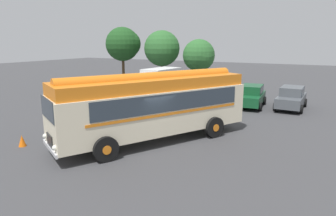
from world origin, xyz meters
The scene contains 11 objects.
ground_plane centered at (0.00, 0.00, 0.00)m, with size 120.00×120.00×0.00m, color #3D3D3F.
vintage_bus centered at (-0.12, 0.46, 1.89)m, with size 6.98×10.03×3.49m.
car_near_left centered at (-3.56, 11.11, 0.85)m, with size 2.03×4.24×1.66m.
car_mid_left centered at (-0.69, 11.29, 0.85)m, with size 2.35×4.38×1.66m.
car_mid_right centered at (2.30, 11.05, 0.85)m, with size 2.20×4.32×1.66m.
car_far_right centered at (5.12, 11.66, 0.85)m, with size 2.03×4.23×1.66m.
box_van centered at (-6.46, 11.59, 1.36)m, with size 2.72×5.92×2.50m.
tree_far_left centered at (-14.02, 16.95, 4.66)m, with size 3.99×3.93×6.62m.
tree_left_of_centre centered at (-9.31, 17.70, 4.17)m, with size 3.97×3.97×6.18m.
tree_centre centered at (-4.77, 17.54, 3.48)m, with size 3.38×3.38×5.21m.
traffic_cone centered at (-5.24, -3.31, 0.28)m, with size 0.36×0.36×0.55m, color orange.
Camera 1 is at (7.45, -12.02, 4.94)m, focal length 32.00 mm.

